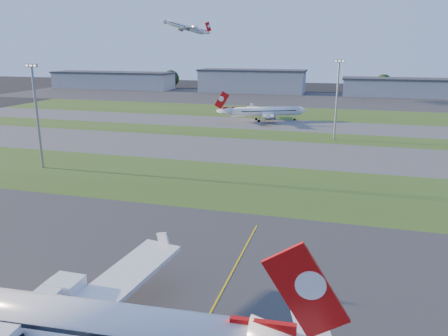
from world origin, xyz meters
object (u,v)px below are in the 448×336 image
(airliner_parked, at_px, (75,322))
(light_mast_centre, at_px, (337,95))
(airliner_taxiing, at_px, (265,112))
(light_mast_west, at_px, (36,110))

(airliner_parked, distance_m, light_mast_centre, 118.00)
(airliner_parked, height_order, airliner_taxiing, airliner_parked)
(airliner_parked, height_order, light_mast_centre, light_mast_centre)
(airliner_parked, xyz_separation_m, light_mast_west, (-50.23, 59.89, 10.17))
(airliner_taxiing, distance_m, light_mast_centre, 44.12)
(airliner_parked, bearing_deg, light_mast_centre, 76.26)
(airliner_taxiing, bearing_deg, airliner_parked, 68.90)
(airliner_parked, distance_m, light_mast_west, 78.82)
(light_mast_west, height_order, light_mast_centre, same)
(airliner_taxiing, relative_size, light_mast_centre, 1.30)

